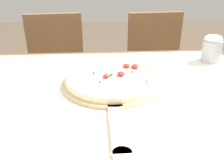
# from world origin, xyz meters

# --- Properties ---
(dining_table) EXTENTS (1.18, 1.01, 0.78)m
(dining_table) POSITION_xyz_m (0.00, 0.00, 0.66)
(dining_table) COLOR brown
(dining_table) RESTS_ON ground_plane
(towel_cloth) EXTENTS (1.10, 0.93, 0.00)m
(towel_cloth) POSITION_xyz_m (0.00, 0.00, 0.78)
(towel_cloth) COLOR white
(towel_cloth) RESTS_ON dining_table
(pizza_peel) EXTENTS (0.36, 0.57, 0.01)m
(pizza_peel) POSITION_xyz_m (-0.01, 0.10, 0.79)
(pizza_peel) COLOR #D6B784
(pizza_peel) RESTS_ON towel_cloth
(pizza) EXTENTS (0.33, 0.33, 0.03)m
(pizza) POSITION_xyz_m (-0.01, 0.13, 0.81)
(pizza) COLOR beige
(pizza) RESTS_ON pizza_peel
(chair_left) EXTENTS (0.44, 0.44, 0.89)m
(chair_left) POSITION_xyz_m (-0.34, 0.89, 0.52)
(chair_left) COLOR brown
(chair_left) RESTS_ON ground_plane
(chair_right) EXTENTS (0.42, 0.42, 0.89)m
(chair_right) POSITION_xyz_m (0.36, 0.89, 0.52)
(chair_right) COLOR brown
(chair_right) RESTS_ON ground_plane
(flour_cup) EXTENTS (0.08, 0.08, 0.12)m
(flour_cup) POSITION_xyz_m (0.45, 0.33, 0.84)
(flour_cup) COLOR #B2B7BC
(flour_cup) RESTS_ON towel_cloth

